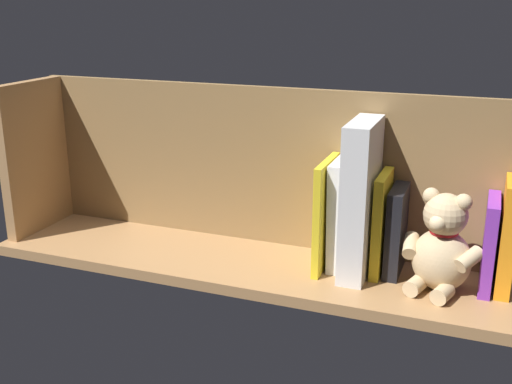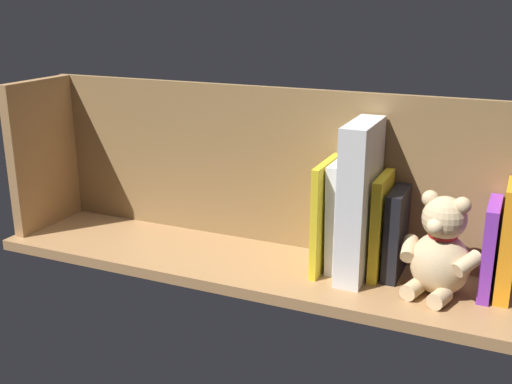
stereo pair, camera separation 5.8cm
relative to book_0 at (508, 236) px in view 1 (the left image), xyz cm
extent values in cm
cube|color=#A87A4C|center=(46.71, 3.97, -11.43)|extent=(110.69, 25.83, 2.20)
cube|color=olive|center=(46.71, -6.69, 6.52)|extent=(110.69, 1.50, 33.69)
cube|color=#A87A4C|center=(100.05, 3.97, 6.52)|extent=(2.40, 19.83, 33.69)
cube|color=orange|center=(0.00, 0.00, 0.00)|extent=(2.62, 11.09, 20.66)
cube|color=purple|center=(2.92, 0.33, -1.81)|extent=(2.13, 11.74, 17.04)
ellipsoid|color=#D1B284|center=(10.74, 3.87, -4.65)|extent=(13.15, 12.40, 11.36)
sphere|color=#D1B284|center=(10.74, 3.87, 3.95)|extent=(7.81, 7.81, 7.81)
sphere|color=#D1B284|center=(7.95, 4.73, 6.88)|extent=(3.02, 3.02, 3.02)
sphere|color=#D1B284|center=(13.54, 3.00, 6.88)|extent=(3.02, 3.02, 3.02)
sphere|color=beige|center=(11.72, 7.04, 3.37)|extent=(3.02, 3.02, 3.02)
cylinder|color=#D1B284|center=(6.01, 6.81, -2.66)|extent=(5.49, 6.05, 4.20)
cylinder|color=#D1B284|center=(16.32, 3.63, -2.66)|extent=(2.94, 5.70, 4.20)
cylinder|color=#D1B284|center=(9.72, 9.23, -8.82)|extent=(4.14, 4.96, 3.02)
cylinder|color=#D1B284|center=(14.61, 7.73, -8.82)|extent=(4.14, 4.96, 3.02)
torus|color=red|center=(10.74, 3.87, 0.85)|extent=(6.48, 6.48, 0.89)
cube|color=black|center=(19.62, -0.26, -1.82)|extent=(2.81, 10.56, 17.02)
cube|color=yellow|center=(22.46, 0.27, -0.50)|extent=(1.78, 11.62, 19.67)
cube|color=silver|center=(26.34, 2.27, 4.56)|extent=(4.88, 15.42, 29.78)
cube|color=silver|center=(30.61, 0.13, 0.42)|extent=(2.99, 11.35, 21.55)
cube|color=yellow|center=(33.12, 1.61, 0.47)|extent=(1.38, 14.31, 21.60)
camera|label=1|loc=(5.21, 112.34, 40.74)|focal=43.45mm
camera|label=2|loc=(-0.19, 110.12, 40.74)|focal=43.45mm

